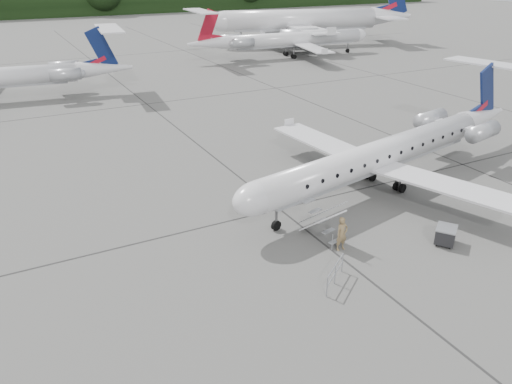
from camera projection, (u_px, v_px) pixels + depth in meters
ground at (371, 215)px, 29.18m from camera, size 320.00×320.00×0.00m
treeline at (53, 1)px, 131.93m from camera, size 260.00×4.00×8.00m
main_regional_jet at (380, 141)px, 31.14m from camera, size 28.85×23.26×6.58m
airstair at (322, 222)px, 26.26m from camera, size 1.34×2.65×2.06m
passenger at (342, 234)px, 25.32m from camera, size 0.68×0.46×1.83m
safety_railing at (335, 274)px, 22.75m from camera, size 1.83×1.35×1.00m
baggage_cart at (446, 235)px, 26.03m from camera, size 1.50×1.45×1.01m
bg_narrowbody at (301, 9)px, 85.87m from camera, size 39.10×32.57×12.12m
bg_regional_right at (296, 32)px, 76.38m from camera, size 29.90×22.55×7.46m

